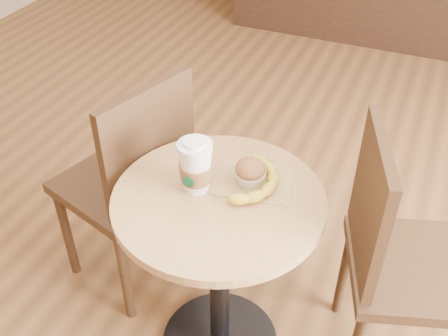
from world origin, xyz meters
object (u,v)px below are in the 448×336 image
object	(u,v)px
cafe_table	(219,252)
coffee_cup	(196,167)
chair_left	(132,180)
chair_right	(398,256)
muffin	(250,172)
banana	(259,182)

from	to	relation	value
cafe_table	coffee_cup	xyz separation A→B (m)	(-0.08, 0.01, 0.32)
cafe_table	coffee_cup	world-z (taller)	coffee_cup
chair_left	cafe_table	bearing A→B (deg)	84.10
chair_left	coffee_cup	world-z (taller)	chair_left
chair_right	muffin	size ratio (longest dim) A/B	10.02
cafe_table	muffin	xyz separation A→B (m)	(0.06, 0.09, 0.28)
cafe_table	chair_left	distance (m)	0.48
chair_left	coffee_cup	distance (m)	0.50
cafe_table	banana	xyz separation A→B (m)	(0.10, 0.09, 0.26)
chair_right	banana	bearing A→B (deg)	85.51
chair_left	banana	bearing A→B (deg)	96.88
chair_left	coffee_cup	xyz separation A→B (m)	(0.36, -0.17, 0.30)
chair_right	muffin	distance (m)	0.55
chair_left	banana	distance (m)	0.59
cafe_table	muffin	size ratio (longest dim) A/B	7.83
cafe_table	coffee_cup	distance (m)	0.33
coffee_cup	muffin	distance (m)	0.17
chair_right	cafe_table	bearing A→B (deg)	92.07
chair_left	chair_right	xyz separation A→B (m)	(0.98, 0.01, -0.00)
chair_right	coffee_cup	bearing A→B (deg)	88.74
chair_right	muffin	bearing A→B (deg)	84.35
cafe_table	muffin	bearing A→B (deg)	55.41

